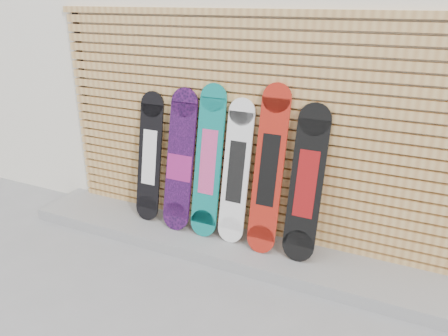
# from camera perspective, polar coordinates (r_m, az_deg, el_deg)

# --- Properties ---
(ground) EXTENTS (80.00, 80.00, 0.00)m
(ground) POSITION_cam_1_polar(r_m,az_deg,el_deg) (3.92, -0.87, -16.07)
(ground) COLOR gray
(ground) RESTS_ON ground
(building) EXTENTS (12.00, 5.00, 3.60)m
(building) POSITION_cam_1_polar(r_m,az_deg,el_deg) (6.37, 17.98, 15.21)
(building) COLOR white
(building) RESTS_ON ground
(concrete_step) EXTENTS (4.60, 0.70, 0.12)m
(concrete_step) POSITION_cam_1_polar(r_m,az_deg,el_deg) (4.45, 1.30, -10.11)
(concrete_step) COLOR gray
(concrete_step) RESTS_ON ground
(slat_wall) EXTENTS (4.26, 0.08, 2.29)m
(slat_wall) POSITION_cam_1_polar(r_m,az_deg,el_deg) (4.22, 3.06, 5.21)
(slat_wall) COLOR tan
(slat_wall) RESTS_ON ground
(snowboard_0) EXTENTS (0.27, 0.29, 1.37)m
(snowboard_0) POSITION_cam_1_polar(r_m,az_deg,el_deg) (4.69, -9.68, 1.39)
(snowboard_0) COLOR black
(snowboard_0) RESTS_ON concrete_step
(snowboard_1) EXTENTS (0.30, 0.35, 1.44)m
(snowboard_1) POSITION_cam_1_polar(r_m,az_deg,el_deg) (4.45, -5.78, 0.84)
(snowboard_1) COLOR black
(snowboard_1) RESTS_ON concrete_step
(snowboard_2) EXTENTS (0.28, 0.34, 1.51)m
(snowboard_2) POSITION_cam_1_polar(r_m,az_deg,el_deg) (4.30, -2.06, 0.79)
(snowboard_2) COLOR #0C7671
(snowboard_2) RESTS_ON concrete_step
(snowboard_3) EXTENTS (0.26, 0.32, 1.40)m
(snowboard_3) POSITION_cam_1_polar(r_m,az_deg,el_deg) (4.20, 1.59, -0.52)
(snowboard_3) COLOR white
(snowboard_3) RESTS_ON concrete_step
(snowboard_4) EXTENTS (0.27, 0.37, 1.57)m
(snowboard_4) POSITION_cam_1_polar(r_m,az_deg,el_deg) (4.03, 5.85, -0.30)
(snowboard_4) COLOR #AB1E12
(snowboard_4) RESTS_ON concrete_step
(snowboard_5) EXTENTS (0.30, 0.36, 1.42)m
(snowboard_5) POSITION_cam_1_polar(r_m,az_deg,el_deg) (3.97, 10.70, -2.07)
(snowboard_5) COLOR black
(snowboard_5) RESTS_ON concrete_step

